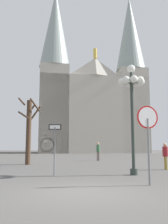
# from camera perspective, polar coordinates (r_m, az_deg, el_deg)

# --- Properties ---
(ground_plane) EXTENTS (120.00, 120.00, 0.00)m
(ground_plane) POSITION_cam_1_polar(r_m,az_deg,el_deg) (7.89, -0.48, -18.35)
(ground_plane) COLOR #514F4C
(cathedral) EXTENTS (21.13, 13.22, 32.23)m
(cathedral) POSITION_cam_1_polar(r_m,az_deg,el_deg) (47.93, 1.88, 3.26)
(cathedral) COLOR #BCB5A5
(cathedral) RESTS_ON ground
(stop_sign) EXTENTS (0.85, 0.24, 2.92)m
(stop_sign) POSITION_cam_1_polar(r_m,az_deg,el_deg) (9.43, 14.73, -3.67)
(stop_sign) COLOR slate
(stop_sign) RESTS_ON ground
(one_way_arrow_sign) EXTENTS (0.62, 0.07, 2.46)m
(one_way_arrow_sign) POSITION_cam_1_polar(r_m,az_deg,el_deg) (12.02, -6.88, -7.23)
(one_way_arrow_sign) COLOR slate
(one_way_arrow_sign) RESTS_ON ground
(street_lamp) EXTENTS (1.37, 1.37, 5.57)m
(street_lamp) POSITION_cam_1_polar(r_m,az_deg,el_deg) (12.68, 11.12, 4.36)
(street_lamp) COLOR #2D3833
(street_lamp) RESTS_ON ground
(bare_tree) EXTENTS (1.84, 1.83, 5.11)m
(bare_tree) POSITION_cam_1_polar(r_m,az_deg,el_deg) (18.97, -12.81, -3.82)
(bare_tree) COLOR #473323
(bare_tree) RESTS_ON ground
(pedestrian_walking) EXTENTS (0.32, 0.32, 1.57)m
(pedestrian_walking) POSITION_cam_1_polar(r_m,az_deg,el_deg) (15.48, 18.50, -9.22)
(pedestrian_walking) COLOR olive
(pedestrian_walking) RESTS_ON ground
(pedestrian_standing) EXTENTS (0.32, 0.32, 1.69)m
(pedestrian_standing) POSITION_cam_1_polar(r_m,az_deg,el_deg) (22.91, 3.32, -8.78)
(pedestrian_standing) COLOR #594C47
(pedestrian_standing) RESTS_ON ground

